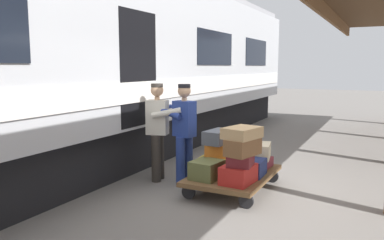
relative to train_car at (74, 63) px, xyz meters
The scene contains 17 objects.
ground_plane 4.30m from the train_car, behind, with size 60.00×60.00×0.00m, color slate.
train_car is the anchor object (origin of this frame).
luggage_cart 3.73m from the train_car, behind, with size 1.14×1.76×0.28m.
suitcase_yellow_case 3.42m from the train_car, behind, with size 0.50×0.58×0.26m, color gold.
suitcase_burgundy_valise 3.94m from the train_car, behind, with size 0.37×0.58×0.16m, color maroon.
suitcase_olive_duffel 3.45m from the train_car, behind, with size 0.41×0.47×0.28m, color brown.
suitcase_navy_fabric 3.88m from the train_car, behind, with size 0.48×0.46×0.25m, color navy.
suitcase_gray_aluminum 3.49m from the train_car, 169.95° to the right, with size 0.37×0.52×0.18m, color #9EA0A5.
suitcase_red_plastic 3.91m from the train_car, behind, with size 0.40×0.55×0.27m, color #AD231E.
suitcase_maroon_trunk 3.85m from the train_car, behind, with size 0.34×0.41×0.17m, color maroon.
suitcase_cream_canvas 3.85m from the train_car, behind, with size 0.40×0.51×0.25m, color beige.
suitcase_brown_leather 3.82m from the train_car, behind, with size 0.32×0.54×0.24m, color brown.
suitcase_orange_carryall 3.31m from the train_car, behind, with size 0.39×0.48×0.20m, color #CC6B23.
suitcase_tan_vintage 3.73m from the train_car, behind, with size 0.40×0.54×0.16m, color tan.
suitcase_slate_roller 3.22m from the train_car, behind, with size 0.32×0.56×0.22m, color #4C515B.
porter_in_overalls 2.61m from the train_car, behind, with size 0.72×0.53×1.70m.
porter_by_door 2.20m from the train_car, behind, with size 0.72×0.53×1.70m.
Camera 1 is at (-1.62, 5.74, 1.99)m, focal length 36.48 mm.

